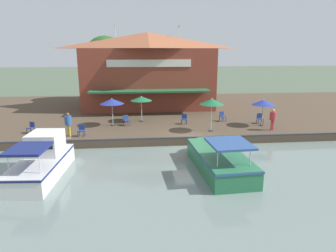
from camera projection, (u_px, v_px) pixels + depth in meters
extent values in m
plane|color=#4C5B47|center=(191.00, 146.00, 21.45)|extent=(220.00, 220.00, 0.00)
cube|color=#4C3D2D|center=(173.00, 112.00, 31.99)|extent=(22.00, 56.00, 0.60)
cube|color=#2D2D33|center=(191.00, 137.00, 21.39)|extent=(0.20, 50.40, 0.10)
cube|color=brown|center=(148.00, 78.00, 33.19)|extent=(8.02, 13.57, 6.30)
pyramid|color=#9E5638|center=(147.00, 40.00, 32.21)|extent=(8.42, 14.25, 1.69)
cube|color=#235633|center=(150.00, 91.00, 28.67)|extent=(1.80, 11.54, 0.16)
cube|color=silver|center=(149.00, 63.00, 28.86)|extent=(0.08, 8.14, 0.70)
cylinder|color=silver|center=(179.00, 37.00, 32.45)|extent=(0.06, 0.06, 2.45)
cube|color=#B23338|center=(179.00, 26.00, 32.01)|extent=(0.36, 0.03, 0.24)
cylinder|color=silver|center=(115.00, 36.00, 31.79)|extent=(0.06, 0.06, 2.45)
cube|color=#337547|center=(115.00, 26.00, 31.35)|extent=(0.36, 0.03, 0.24)
cylinder|color=#B7B7B7|center=(142.00, 110.00, 26.16)|extent=(0.06, 0.06, 2.09)
cylinder|color=#2D2D33|center=(142.00, 121.00, 26.41)|extent=(0.36, 0.36, 0.06)
cone|color=#19663D|center=(141.00, 99.00, 25.92)|extent=(1.87, 1.87, 0.36)
cone|color=silver|center=(141.00, 98.00, 25.91)|extent=(1.16, 1.16, 0.29)
sphere|color=silver|center=(141.00, 96.00, 25.87)|extent=(0.08, 0.08, 0.08)
cylinder|color=#B7B7B7|center=(211.00, 116.00, 22.97)|extent=(0.06, 0.06, 2.38)
cylinder|color=#2D2D33|center=(211.00, 131.00, 23.25)|extent=(0.36, 0.36, 0.06)
cone|color=#19663D|center=(212.00, 102.00, 22.69)|extent=(1.84, 1.84, 0.43)
cone|color=silver|center=(212.00, 101.00, 22.69)|extent=(1.14, 1.14, 0.35)
sphere|color=silver|center=(212.00, 99.00, 22.64)|extent=(0.08, 0.08, 0.08)
cylinder|color=#B7B7B7|center=(262.00, 114.00, 24.68)|extent=(0.06, 0.06, 2.02)
cylinder|color=#2D2D33|center=(262.00, 125.00, 24.92)|extent=(0.36, 0.36, 0.06)
cone|color=navy|center=(263.00, 102.00, 24.45)|extent=(1.90, 1.90, 0.43)
cone|color=white|center=(263.00, 102.00, 24.45)|extent=(1.18, 1.18, 0.34)
sphere|color=white|center=(264.00, 100.00, 24.40)|extent=(0.08, 0.08, 0.08)
cylinder|color=#B7B7B7|center=(112.00, 113.00, 24.74)|extent=(0.06, 0.06, 2.10)
cylinder|color=#2D2D33|center=(113.00, 125.00, 25.00)|extent=(0.36, 0.36, 0.06)
cone|color=navy|center=(112.00, 101.00, 24.50)|extent=(1.96, 1.96, 0.43)
cone|color=white|center=(112.00, 101.00, 24.50)|extent=(1.22, 1.22, 0.34)
sphere|color=white|center=(112.00, 99.00, 24.45)|extent=(0.08, 0.08, 0.08)
cube|color=navy|center=(186.00, 122.00, 25.17)|extent=(0.05, 0.05, 0.42)
cube|color=navy|center=(181.00, 122.00, 25.24)|extent=(0.05, 0.05, 0.42)
cube|color=navy|center=(187.00, 121.00, 25.55)|extent=(0.05, 0.05, 0.42)
cube|color=navy|center=(182.00, 121.00, 25.62)|extent=(0.05, 0.05, 0.42)
cube|color=navy|center=(184.00, 119.00, 25.35)|extent=(0.54, 0.54, 0.05)
cube|color=navy|center=(184.00, 116.00, 25.48)|extent=(0.16, 0.43, 0.40)
cube|color=navy|center=(226.00, 119.00, 26.30)|extent=(0.05, 0.05, 0.42)
cube|color=navy|center=(222.00, 120.00, 26.14)|extent=(0.05, 0.05, 0.42)
cube|color=navy|center=(223.00, 118.00, 26.65)|extent=(0.05, 0.05, 0.42)
cube|color=navy|center=(220.00, 119.00, 26.49)|extent=(0.05, 0.05, 0.42)
cube|color=navy|center=(223.00, 117.00, 26.34)|extent=(0.56, 0.56, 0.05)
cube|color=navy|center=(222.00, 114.00, 26.46)|extent=(0.18, 0.43, 0.40)
cube|color=navy|center=(130.00, 123.00, 24.86)|extent=(0.05, 0.05, 0.42)
cube|color=navy|center=(125.00, 124.00, 24.66)|extent=(0.05, 0.05, 0.42)
cube|color=navy|center=(128.00, 122.00, 25.19)|extent=(0.05, 0.05, 0.42)
cube|color=navy|center=(123.00, 123.00, 25.00)|extent=(0.05, 0.05, 0.42)
cube|color=navy|center=(127.00, 120.00, 24.88)|extent=(0.59, 0.59, 0.05)
cube|color=navy|center=(126.00, 117.00, 24.99)|extent=(0.22, 0.42, 0.40)
cube|color=navy|center=(263.00, 122.00, 25.43)|extent=(0.04, 0.04, 0.42)
cube|color=navy|center=(259.00, 122.00, 25.39)|extent=(0.04, 0.04, 0.42)
cube|color=navy|center=(261.00, 120.00, 25.82)|extent=(0.04, 0.04, 0.42)
cube|color=navy|center=(257.00, 121.00, 25.78)|extent=(0.04, 0.04, 0.42)
cube|color=navy|center=(260.00, 119.00, 25.55)|extent=(0.44, 0.44, 0.05)
cube|color=navy|center=(259.00, 116.00, 25.69)|extent=(0.04, 0.44, 0.40)
cube|color=navy|center=(83.00, 134.00, 21.57)|extent=(0.04, 0.04, 0.42)
cube|color=navy|center=(78.00, 134.00, 21.57)|extent=(0.04, 0.04, 0.42)
cube|color=navy|center=(85.00, 133.00, 21.96)|extent=(0.04, 0.04, 0.42)
cube|color=navy|center=(79.00, 133.00, 21.96)|extent=(0.04, 0.04, 0.42)
cube|color=navy|center=(81.00, 131.00, 21.71)|extent=(0.48, 0.48, 0.05)
cube|color=navy|center=(82.00, 127.00, 21.85)|extent=(0.08, 0.44, 0.40)
cube|color=navy|center=(31.00, 131.00, 22.33)|extent=(0.05, 0.05, 0.42)
cube|color=navy|center=(27.00, 131.00, 22.43)|extent=(0.05, 0.05, 0.42)
cube|color=navy|center=(35.00, 130.00, 22.70)|extent=(0.05, 0.05, 0.42)
cube|color=navy|center=(31.00, 130.00, 22.81)|extent=(0.05, 0.05, 0.42)
cube|color=navy|center=(31.00, 128.00, 22.51)|extent=(0.57, 0.57, 0.05)
cube|color=navy|center=(32.00, 124.00, 22.64)|extent=(0.20, 0.42, 0.40)
cylinder|color=gold|center=(70.00, 131.00, 21.73)|extent=(0.13, 0.13, 0.84)
cylinder|color=gold|center=(68.00, 130.00, 21.83)|extent=(0.13, 0.13, 0.84)
cylinder|color=#2D5193|center=(68.00, 120.00, 21.59)|extent=(0.49, 0.49, 0.67)
sphere|color=brown|center=(68.00, 114.00, 21.48)|extent=(0.23, 0.23, 0.23)
cylinder|color=#B23338|center=(271.00, 125.00, 23.37)|extent=(0.13, 0.13, 0.82)
cylinder|color=#B23338|center=(273.00, 125.00, 23.45)|extent=(0.13, 0.13, 0.82)
cylinder|color=#B23338|center=(273.00, 116.00, 23.23)|extent=(0.48, 0.48, 0.65)
sphere|color=tan|center=(273.00, 110.00, 23.12)|extent=(0.22, 0.22, 0.22)
cube|color=#287047|center=(219.00, 161.00, 16.90)|extent=(6.00, 2.75, 1.05)
ellipsoid|color=#287047|center=(205.00, 145.00, 19.71)|extent=(2.20, 2.40, 1.05)
cube|color=#2D4C84|center=(220.00, 154.00, 16.79)|extent=(6.08, 2.79, 0.10)
cube|color=#2D4C84|center=(229.00, 143.00, 15.22)|extent=(2.45, 2.18, 0.11)
cylinder|color=silver|center=(250.00, 156.00, 14.79)|extent=(0.05, 0.05, 0.96)
cylinder|color=silver|center=(218.00, 158.00, 14.53)|extent=(0.05, 0.05, 0.96)
cube|color=silver|center=(41.00, 168.00, 16.01)|extent=(5.48, 2.41, 1.00)
ellipsoid|color=silver|center=(58.00, 152.00, 18.60)|extent=(2.02, 2.08, 1.00)
cube|color=navy|center=(41.00, 161.00, 15.90)|extent=(5.54, 2.46, 0.10)
cube|color=white|center=(46.00, 143.00, 16.65)|extent=(2.02, 1.77, 1.21)
cube|color=black|center=(39.00, 146.00, 15.71)|extent=(0.16, 1.44, 0.42)
cube|color=navy|center=(28.00, 149.00, 14.42)|extent=(2.18, 1.88, 0.13)
cylinder|color=silver|center=(40.00, 163.00, 13.96)|extent=(0.05, 0.05, 1.00)
cylinder|color=silver|center=(8.00, 163.00, 13.92)|extent=(0.05, 0.05, 1.00)
cylinder|color=silver|center=(58.00, 138.00, 18.62)|extent=(0.15, 1.64, 0.04)
cylinder|color=brown|center=(130.00, 86.00, 37.78)|extent=(0.29, 0.29, 3.54)
sphere|color=#2D6028|center=(130.00, 57.00, 36.92)|extent=(4.61, 4.61, 4.61)
sphere|color=#2D6028|center=(124.00, 61.00, 36.08)|extent=(3.23, 3.23, 3.23)
cylinder|color=brown|center=(107.00, 87.00, 37.28)|extent=(0.44, 0.44, 3.34)
sphere|color=#285623|center=(106.00, 57.00, 36.40)|extent=(5.13, 5.13, 5.13)
sphere|color=#285623|center=(98.00, 62.00, 35.46)|extent=(3.59, 3.59, 3.59)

